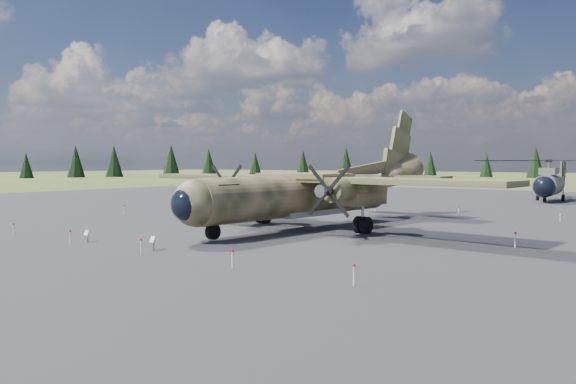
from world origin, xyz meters
The scene contains 8 objects.
ground centered at (0.00, 0.00, 0.00)m, with size 500.00×500.00×0.00m, color #57652D.
apron centered at (0.00, 10.00, 0.00)m, with size 120.00×120.00×0.04m, color #59595E.
transport_plane centered at (2.35, 1.75, 2.79)m, with size 29.51×26.69×9.71m.
helicopter_near centered at (10.57, 40.63, 3.54)m, with size 20.62×23.67×4.99m.
info_placard_left centered at (-4.36, -12.18, 0.46)m, with size 0.45×0.23×0.69m.
info_placard_right centered at (1.21, -12.06, 0.49)m, with size 0.51×0.32×0.74m.
barrier_fence centered at (-0.46, -0.08, 0.51)m, with size 33.12×29.62×0.85m.
treeline centered at (-0.67, -0.06, 4.84)m, with size 321.64×322.22×10.99m.
Camera 1 is at (24.04, -31.77, 4.62)m, focal length 35.00 mm.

